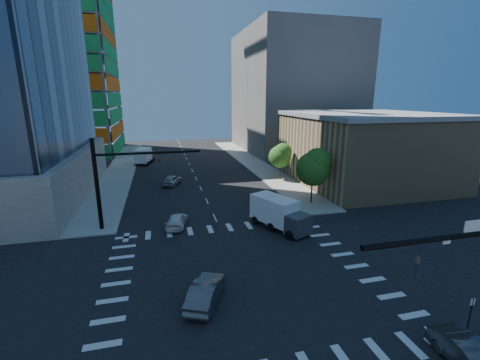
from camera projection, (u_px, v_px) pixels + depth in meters
name	position (u px, v px, depth m)	size (l,w,h in m)	color
ground	(242.00, 275.00, 23.93)	(160.00, 160.00, 0.00)	black
road_markings	(242.00, 274.00, 23.93)	(20.00, 20.00, 0.01)	silver
sidewalk_ne	(253.00, 163.00, 64.41)	(5.00, 60.00, 0.15)	#98968F
sidewalk_nw	(121.00, 169.00, 58.52)	(5.00, 60.00, 0.15)	#98968F
construction_building	(49.00, 41.00, 69.43)	(25.16, 34.50, 70.60)	gray
commercial_building	(364.00, 148.00, 49.14)	(20.50, 22.50, 10.60)	tan
bg_building_ne	(293.00, 92.00, 78.41)	(24.00, 30.00, 28.00)	#605B57
signal_mast_nw	(113.00, 175.00, 30.99)	(10.20, 0.40, 9.00)	black
tree_south	(314.00, 167.00, 38.78)	(4.16, 4.16, 6.82)	#382316
tree_north	(281.00, 155.00, 50.30)	(3.54, 3.52, 5.78)	#382316
no_parking_sign	(471.00, 312.00, 17.66)	(0.30, 0.06, 2.20)	black
car_nb_right	(473.00, 359.00, 15.28)	(1.53, 4.40, 1.45)	#414246
car_nb_far	(264.00, 200.00, 39.25)	(2.25, 4.89, 1.36)	black
car_sb_near	(177.00, 220.00, 32.74)	(1.77, 4.35, 1.26)	white
car_sb_mid	(172.00, 180.00, 48.25)	(1.79, 4.44, 1.51)	#A0A2A8
car_sb_cross	(206.00, 291.00, 20.57)	(1.60, 4.57, 1.51)	#4D4D52
box_truck_near	(281.00, 216.00, 31.80)	(4.79, 6.44, 3.11)	black
box_truck_far	(145.00, 157.00, 63.71)	(3.73, 6.32, 3.11)	black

